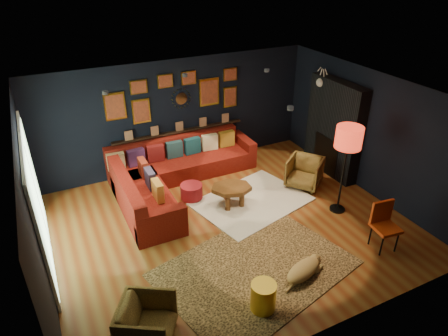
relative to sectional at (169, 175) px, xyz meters
name	(u,v)px	position (x,y,z in m)	size (l,w,h in m)	color
floor	(231,225)	(0.61, -1.81, -0.32)	(6.50, 6.50, 0.00)	brown
room_walls	(231,151)	(0.61, -1.81, 1.27)	(6.50, 6.50, 6.50)	black
sectional	(169,175)	(0.00, 0.00, 0.00)	(3.41, 2.69, 0.86)	maroon
ledge	(180,131)	(0.61, 0.87, 0.60)	(3.20, 0.12, 0.04)	black
gallery_wall	(176,95)	(0.60, 0.91, 1.48)	(3.15, 0.04, 1.02)	yellow
sunburst_mirror	(181,98)	(0.71, 0.91, 1.38)	(0.47, 0.16, 0.47)	silver
fireplace	(333,131)	(3.71, -0.91, 0.70)	(0.31, 1.60, 2.20)	black
deer_head	(327,81)	(3.75, -0.41, 1.73)	(0.50, 0.28, 0.45)	white
sliding_door	(37,203)	(-2.60, -1.21, 0.78)	(0.06, 2.80, 2.20)	white
ceiling_spots	(212,85)	(0.61, -1.01, 2.24)	(3.30, 2.50, 0.06)	black
shag_rug	(252,201)	(1.37, -1.30, -0.31)	(2.24, 1.63, 0.03)	beige
leopard_rug	(255,268)	(0.44, -3.08, -0.31)	(3.06, 2.18, 0.02)	tan
coffee_table	(231,190)	(0.93, -1.22, 0.05)	(1.02, 0.89, 0.43)	#613014
pouf	(192,191)	(0.29, -0.62, -0.14)	(0.47, 0.47, 0.31)	maroon
armchair_left	(147,321)	(-1.56, -3.62, 0.04)	(0.70, 0.65, 0.72)	gold
armchair_right	(304,171)	(2.76, -1.21, 0.04)	(0.71, 0.67, 0.73)	gold
gold_stool	(263,297)	(0.11, -3.85, -0.09)	(0.38, 0.38, 0.47)	yellow
orange_chair	(384,222)	(2.74, -3.53, 0.20)	(0.47, 0.47, 0.89)	black
floor_lamp	(348,141)	(2.81, -2.32, 1.24)	(0.50, 0.50, 1.84)	black
dog	(304,268)	(1.04, -3.57, -0.14)	(1.04, 0.51, 0.33)	#A9874B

